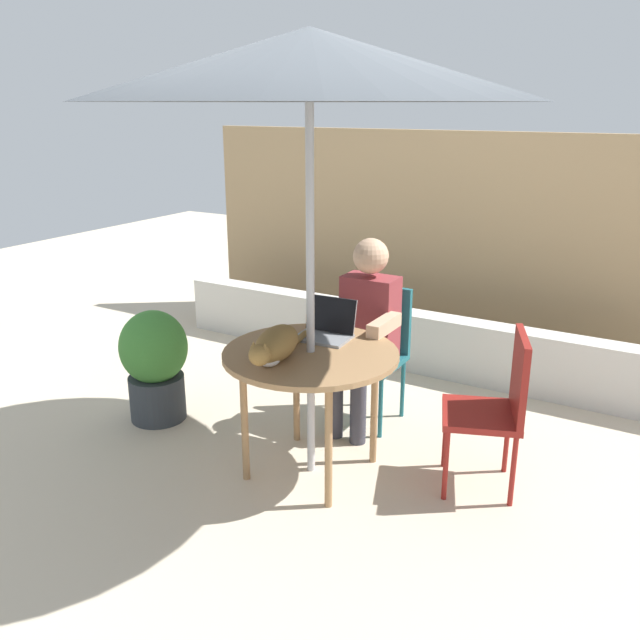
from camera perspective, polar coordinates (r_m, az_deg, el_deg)
name	(u,v)px	position (r m, az deg, el deg)	size (l,w,h in m)	color
ground_plane	(311,469)	(3.89, -0.76, -12.74)	(14.00, 14.00, 0.00)	beige
fence_back	(463,241)	(5.72, 12.24, 6.63)	(4.94, 0.08, 1.79)	tan
planter_wall_low	(425,343)	(5.20, 9.03, -1.96)	(4.45, 0.20, 0.46)	beige
patio_table	(311,363)	(3.60, -0.81, -3.69)	(0.96, 0.96, 0.72)	#9E754C
patio_umbrella	(309,65)	(3.34, -0.93, 21.09)	(2.23, 2.23, 2.34)	#B7B7BC
chair_occupied	(375,343)	(4.32, 4.76, -2.00)	(0.40, 0.40, 0.88)	#1E606B
chair_empty	(498,400)	(3.62, 15.11, -6.69)	(0.51, 0.51, 0.88)	maroon
person_seated	(365,325)	(4.13, 3.87, -0.43)	(0.48, 0.48, 1.22)	maroon
laptop	(327,326)	(3.79, 0.62, -0.50)	(0.32, 0.27, 0.21)	gray
cat	(275,345)	(3.43, -3.90, -2.20)	(0.27, 0.65, 0.17)	olive
potted_plant_near_fence	(155,362)	(4.44, -14.04, -3.54)	(0.44, 0.44, 0.74)	#33383D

